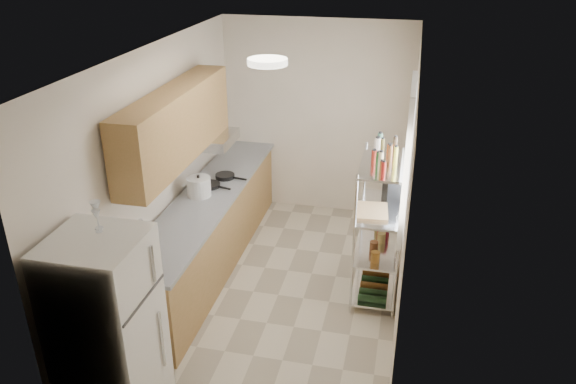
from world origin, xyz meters
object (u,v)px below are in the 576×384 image
frying_pan_large (210,185)px  refrigerator (108,332)px  rice_cooker (199,187)px  espresso_machine (392,189)px  cutting_board (372,211)px

frying_pan_large → refrigerator: bearing=-74.1°
rice_cooker → espresso_machine: (2.09, 0.12, 0.13)m
frying_pan_large → rice_cooker: bearing=-83.6°
frying_pan_large → espresso_machine: (2.05, -0.13, 0.22)m
espresso_machine → rice_cooker: bearing=165.8°
refrigerator → cutting_board: refrigerator is taller
refrigerator → cutting_board: bearing=48.6°
rice_cooker → espresso_machine: 2.09m
rice_cooker → cutting_board: size_ratio=0.67×
refrigerator → cutting_board: 2.73m
refrigerator → rice_cooker: size_ratio=6.09×
refrigerator → cutting_board: size_ratio=4.09×
rice_cooker → frying_pan_large: size_ratio=1.12×
rice_cooker → frying_pan_large: 0.27m
frying_pan_large → cutting_board: size_ratio=0.60×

